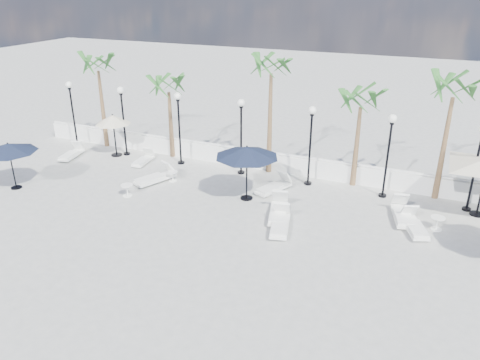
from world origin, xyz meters
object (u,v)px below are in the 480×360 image
at_px(parasol_navy_mid, 247,152).
at_px(lounger_4, 278,211).
at_px(lounger_0, 143,160).
at_px(lounger_3, 274,187).
at_px(parasol_navy_left, 8,148).
at_px(lounger_1, 71,154).
at_px(parasol_cream_small, 113,120).
at_px(lounger_8, 402,214).
at_px(lounger_2, 155,177).
at_px(lounger_6, 414,225).
at_px(lounger_5, 280,224).

bearing_deg(parasol_navy_mid, lounger_4, -30.50).
bearing_deg(lounger_0, lounger_3, -11.45).
xyz_separation_m(lounger_3, parasol_navy_left, (-11.35, -4.43, 1.75)).
xyz_separation_m(lounger_1, parasol_cream_small, (2.06, 1.27, 1.81)).
bearing_deg(lounger_4, lounger_8, 5.65).
relative_size(parasol_navy_left, parasol_navy_mid, 0.91).
relative_size(lounger_0, lounger_4, 0.77).
distance_m(parasol_navy_left, parasol_cream_small, 5.77).
height_order(lounger_1, lounger_8, lounger_8).
xyz_separation_m(lounger_4, parasol_navy_left, (-12.36, -2.11, 1.73)).
distance_m(lounger_2, parasol_navy_mid, 5.18).
xyz_separation_m(lounger_3, lounger_6, (6.29, -1.34, -0.00)).
distance_m(lounger_4, lounger_8, 5.07).
relative_size(lounger_4, parasol_cream_small, 0.95).
xyz_separation_m(lounger_2, parasol_navy_left, (-5.69, -3.19, 1.73)).
bearing_deg(parasol_cream_small, lounger_2, -30.04).
xyz_separation_m(lounger_0, lounger_2, (1.96, -1.88, 0.05)).
xyz_separation_m(lounger_0, lounger_8, (13.39, -1.18, 0.05)).
distance_m(lounger_5, parasol_navy_mid, 3.67).
bearing_deg(lounger_2, parasol_cream_small, 173.39).
bearing_deg(lounger_5, lounger_8, 18.57).
bearing_deg(lounger_8, lounger_5, -161.91).
distance_m(lounger_5, parasol_cream_small, 12.10).
xyz_separation_m(lounger_2, parasol_cream_small, (-4.05, 2.34, 1.78)).
height_order(lounger_0, lounger_1, lounger_1).
xyz_separation_m(lounger_5, parasol_navy_mid, (-2.29, 2.09, 1.97)).
bearing_deg(lounger_1, lounger_4, -20.77).
bearing_deg(parasol_navy_left, lounger_3, 21.32).
bearing_deg(lounger_5, parasol_cream_small, 144.66).
height_order(lounger_0, parasol_navy_left, parasol_navy_left).
height_order(lounger_0, lounger_5, lounger_5).
bearing_deg(lounger_5, lounger_6, 8.14).
xyz_separation_m(lounger_0, parasol_navy_left, (-3.73, -5.06, 1.79)).
distance_m(lounger_5, lounger_8, 5.14).
height_order(parasol_navy_mid, parasol_cream_small, parasol_navy_mid).
height_order(lounger_8, parasol_navy_mid, parasol_navy_mid).
bearing_deg(lounger_1, lounger_6, -14.93).
distance_m(lounger_3, parasol_cream_small, 9.94).
xyz_separation_m(lounger_3, lounger_4, (1.02, -2.32, 0.02)).
height_order(lounger_2, parasol_cream_small, parasol_cream_small).
height_order(lounger_4, parasol_cream_small, parasol_cream_small).
xyz_separation_m(parasol_navy_mid, parasol_cream_small, (-8.84, 2.31, -0.18)).
bearing_deg(parasol_navy_left, lounger_5, 5.06).
xyz_separation_m(lounger_5, lounger_6, (4.87, 1.96, -0.01)).
bearing_deg(lounger_2, lounger_5, 7.23).
bearing_deg(lounger_3, parasol_navy_left, -136.16).
distance_m(lounger_2, parasol_cream_small, 5.00).
relative_size(lounger_6, parasol_navy_mid, 0.72).
bearing_deg(lounger_3, lounger_6, 10.50).
relative_size(lounger_3, parasol_cream_small, 0.86).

